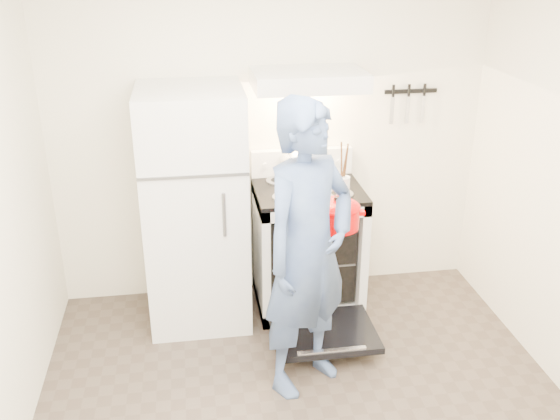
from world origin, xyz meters
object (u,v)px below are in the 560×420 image
object	(u,v)px
person	(308,251)
dutch_oven	(336,217)
stove_body	(307,249)
refrigerator	(195,209)
tea_kettle	(294,159)

from	to	relation	value
person	dutch_oven	size ratio (longest dim) A/B	4.85
stove_body	refrigerator	bearing A→B (deg)	-178.23
stove_body	person	world-z (taller)	person
dutch_oven	refrigerator	bearing A→B (deg)	151.83
refrigerator	person	size ratio (longest dim) A/B	0.93
dutch_oven	tea_kettle	bearing A→B (deg)	102.15
stove_body	tea_kettle	distance (m)	0.68
refrigerator	person	world-z (taller)	person
stove_body	dutch_oven	distance (m)	0.70
refrigerator	person	bearing A→B (deg)	-54.09
refrigerator	stove_body	xyz separation A→B (m)	(0.81, 0.02, -0.39)
stove_body	dutch_oven	xyz separation A→B (m)	(0.08, -0.50, 0.48)
person	dutch_oven	distance (m)	0.47
stove_body	tea_kettle	bearing A→B (deg)	109.45
person	dutch_oven	bearing A→B (deg)	22.28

